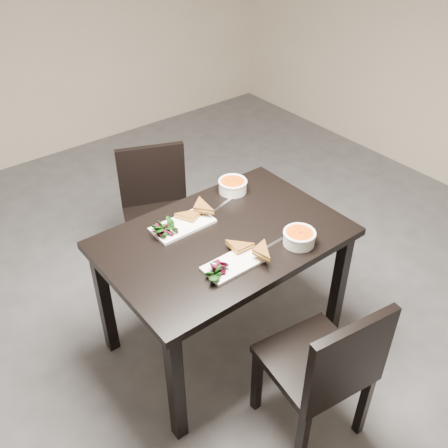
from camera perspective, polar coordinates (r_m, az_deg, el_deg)
name	(u,v)px	position (r m, az deg, el deg)	size (l,w,h in m)	color
ground	(203,309)	(3.17, -2.35, -9.58)	(5.00, 5.00, 0.00)	#47474C
table	(224,251)	(2.56, 0.00, -3.05)	(1.20, 0.80, 0.75)	black
chair_near	(327,366)	(2.31, 11.53, -15.50)	(0.47, 0.47, 0.85)	black
chair_far	(157,207)	(3.20, -7.60, 1.96)	(0.55, 0.55, 0.85)	black
plate_near	(234,264)	(2.32, 1.12, -4.52)	(0.29, 0.14, 0.01)	white
sandwich_near	(243,251)	(2.34, 2.14, -3.12)	(0.14, 0.11, 0.05)	#9E6021
salad_near	(217,268)	(2.26, -0.85, -5.02)	(0.09, 0.08, 0.04)	black
soup_bowl_near	(299,237)	(2.45, 8.50, -1.43)	(0.16, 0.16, 0.07)	white
cutlery_near	(269,246)	(2.44, 5.14, -2.47)	(0.18, 0.02, 0.00)	silver
plate_far	(183,225)	(2.56, -4.68, -0.14)	(0.32, 0.16, 0.02)	white
sandwich_far	(195,217)	(2.56, -3.33, 0.84)	(0.16, 0.12, 0.05)	#9E6021
salad_far	(166,228)	(2.50, -6.60, -0.43)	(0.10, 0.09, 0.04)	black
soup_bowl_far	(233,185)	(2.81, 0.99, 4.42)	(0.16, 0.16, 0.07)	white
cutlery_far	(223,204)	(2.72, -0.06, 2.26)	(0.18, 0.02, 0.00)	silver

